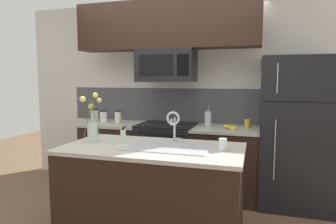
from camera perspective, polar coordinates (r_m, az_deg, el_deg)
ground_plane at (r=3.44m, az=-4.81°, el=-19.95°), size 10.00×10.00×0.00m
rear_partition at (r=4.24m, az=5.16°, el=3.29°), size 5.20×0.10×2.60m
splash_band at (r=4.27m, az=1.04°, el=1.32°), size 3.15×0.01×0.48m
back_counter_left at (r=4.36m, az=-10.11°, el=-7.92°), size 0.82×0.65×0.91m
back_counter_right at (r=3.94m, az=10.89°, el=-9.51°), size 0.83×0.65×0.91m
stove_range at (r=4.08m, az=-0.21°, el=-8.74°), size 0.76×0.64×0.93m
microwave at (r=3.92m, az=-0.31°, el=8.78°), size 0.74×0.40×0.41m
upper_cabinet_band at (r=3.95m, az=-0.37°, el=16.16°), size 2.35×0.34×0.60m
refrigerator at (r=3.87m, az=23.05°, el=-3.61°), size 0.81×0.74×1.78m
storage_jar_tall at (r=4.38m, az=-13.85°, el=-0.64°), size 0.10×0.10×0.19m
storage_jar_medium at (r=4.36m, az=-12.19°, el=-0.79°), size 0.10×0.10×0.17m
storage_jar_short at (r=4.24m, az=-9.52°, el=-0.89°), size 0.09×0.09×0.17m
banana_bunch at (r=3.77m, az=11.84°, el=-2.82°), size 0.19×0.16×0.08m
french_press at (r=3.91m, az=7.64°, el=-1.27°), size 0.09×0.09×0.27m
coffee_tin at (r=3.86m, az=14.91°, el=-2.19°), size 0.08×0.08×0.11m
island_counter at (r=2.88m, az=-2.99°, el=-15.42°), size 1.64×0.85×0.91m
kitchen_sink at (r=2.72m, az=-0.22°, el=-8.20°), size 0.76×0.44×0.16m
sink_faucet at (r=2.87m, az=1.04°, el=-2.00°), size 0.14×0.14×0.31m
dish_soap_bottle at (r=2.90m, az=-8.53°, el=-4.57°), size 0.06×0.05×0.16m
drinking_glass at (r=2.62m, az=10.39°, el=-6.11°), size 0.07×0.07×0.11m
flower_vase at (r=3.00m, az=-14.21°, el=-2.73°), size 0.17×0.17×0.48m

